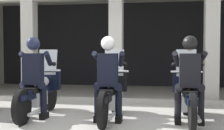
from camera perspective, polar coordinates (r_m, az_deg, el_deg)
The scene contains 9 objects.
ground_plane at distance 8.81m, azimuth 2.82°, elevation -5.98°, with size 80.00×80.00×0.00m, color #A8A59E.
station_building at distance 10.23m, azimuth 2.49°, elevation 6.95°, with size 10.92×4.16×3.31m.
kerb_strip at distance 7.74m, azimuth 0.23°, elevation -6.71°, with size 10.42×0.24×0.12m, color #B7B5AD.
motorcycle_left at distance 6.36m, azimuth -13.35°, elevation -4.78°, with size 0.62×2.04×1.35m.
police_officer_left at distance 6.06m, azimuth -14.43°, elevation -1.00°, with size 0.63×0.61×1.58m.
motorcycle_center at distance 5.92m, azimuth -0.24°, elevation -5.26°, with size 0.62×2.04×1.35m.
police_officer_center at distance 5.60m, azimuth -0.72°, elevation -1.20°, with size 0.63×0.61×1.58m.
motorcycle_right at distance 5.92m, azimuth 14.05°, elevation -5.34°, with size 0.62×2.04×1.35m.
police_officer_right at distance 5.59m, azimuth 14.33°, elevation -1.28°, with size 0.63×0.61×1.58m.
Camera 1 is at (0.96, -5.67, 1.30)m, focal length 48.78 mm.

